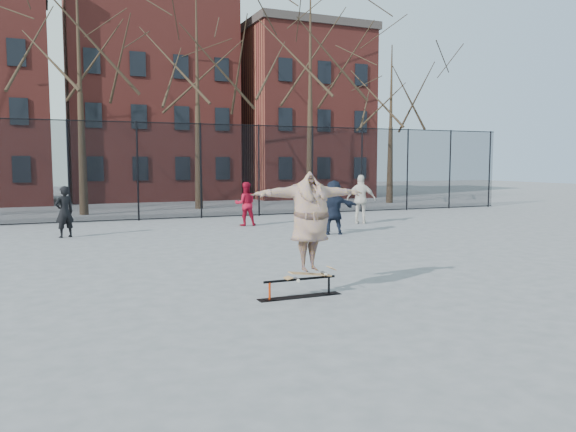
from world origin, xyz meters
name	(u,v)px	position (x,y,z in m)	size (l,w,h in m)	color
ground	(304,278)	(0.00, 0.00, 0.00)	(100.00, 100.00, 0.00)	#5E5D62
skate_rail	(300,290)	(-0.75, -1.43, 0.13)	(1.53, 0.23, 0.34)	black
skateboard	(310,274)	(-0.55, -1.43, 0.39)	(0.83, 0.20, 0.10)	#A06640
skater	(310,222)	(-0.55, -1.43, 1.31)	(2.14, 0.58, 1.74)	#42388D
bystander_black	(64,212)	(-4.30, 8.60, 0.81)	(0.59, 0.39, 1.62)	black
bystander_red	(245,204)	(1.99, 9.55, 0.81)	(0.79, 0.62, 1.63)	maroon
bystander_white	(361,199)	(6.30, 8.45, 0.94)	(1.10, 0.46, 1.88)	silver
bystander_navy	(333,207)	(3.83, 6.03, 0.89)	(1.65, 0.52, 1.78)	#181F31
fence	(172,170)	(-0.01, 13.00, 2.05)	(34.03, 0.07, 4.00)	black
tree_row	(147,56)	(-0.25, 17.15, 7.36)	(33.66, 7.46, 10.67)	black
rowhouses	(140,103)	(0.72, 26.00, 6.06)	(29.00, 7.00, 13.00)	maroon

